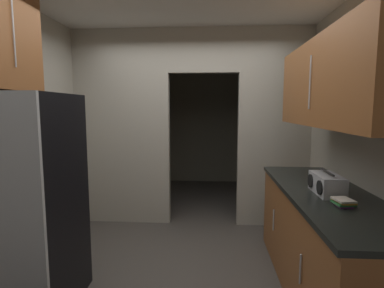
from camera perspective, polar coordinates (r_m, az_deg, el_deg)
name	(u,v)px	position (r m, az deg, el deg)	size (l,w,h in m)	color
ground	(179,281)	(3.12, -2.45, -24.46)	(20.00, 20.00, 0.00)	#47423D
kitchen_partition	(187,122)	(4.15, -1.02, 4.14)	(3.23, 0.12, 2.68)	#ADA899
adjoining_room_shell	(197,123)	(5.89, 0.95, 4.07)	(3.23, 2.55, 2.68)	gray
refrigerator	(24,203)	(2.79, -29.19, -9.75)	(0.75, 0.77, 1.73)	black
lower_cabinet_run	(324,244)	(2.95, 23.77, -16.91)	(0.69, 2.16, 0.92)	brown
upper_cabinet_counterside	(333,82)	(2.72, 25.16, 10.53)	(0.36, 1.94, 0.71)	brown
boombox	(327,184)	(2.71, 24.15, -6.96)	(0.20, 0.37, 0.19)	#B2B2B7
book_stack	(343,202)	(2.44, 26.77, -9.82)	(0.14, 0.17, 0.06)	#8C3893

